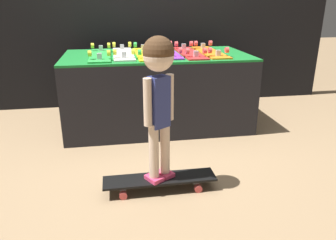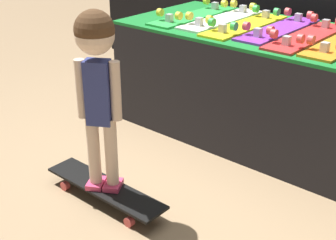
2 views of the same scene
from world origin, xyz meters
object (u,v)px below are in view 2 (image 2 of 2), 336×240
at_px(skateboard_white_on_rack, 222,18).
at_px(skateboard_on_floor, 105,189).
at_px(skateboard_yellow_on_rack, 245,24).
at_px(skateboard_green_on_rack, 193,15).
at_px(skateboard_red_on_rack, 307,35).
at_px(child, 97,69).
at_px(skateboard_purple_on_rack, 279,28).

height_order(skateboard_white_on_rack, skateboard_on_floor, skateboard_white_on_rack).
bearing_deg(skateboard_yellow_on_rack, skateboard_green_on_rack, 179.33).
height_order(skateboard_green_on_rack, skateboard_red_on_rack, same).
xyz_separation_m(skateboard_red_on_rack, child, (-0.48, -1.23, 0.01)).
height_order(skateboard_white_on_rack, skateboard_yellow_on_rack, same).
bearing_deg(skateboard_red_on_rack, skateboard_yellow_on_rack, 179.77).
distance_m(skateboard_purple_on_rack, child, 1.31).
bearing_deg(skateboard_purple_on_rack, skateboard_red_on_rack, -14.32).
height_order(skateboard_purple_on_rack, skateboard_red_on_rack, same).
xyz_separation_m(skateboard_on_floor, child, (0.00, -0.00, 0.67)).
relative_size(skateboard_yellow_on_rack, skateboard_purple_on_rack, 1.00).
bearing_deg(child, skateboard_green_on_rack, 76.77).
height_order(skateboard_green_on_rack, skateboard_white_on_rack, same).
xyz_separation_m(skateboard_white_on_rack, skateboard_on_floor, (0.16, -1.28, -0.67)).
height_order(skateboard_yellow_on_rack, skateboard_on_floor, skateboard_yellow_on_rack).
xyz_separation_m(skateboard_green_on_rack, skateboard_purple_on_rack, (0.64, 0.05, 0.00)).
bearing_deg(skateboard_on_floor, skateboard_red_on_rack, 68.81).
height_order(skateboard_red_on_rack, skateboard_on_floor, skateboard_red_on_rack).
xyz_separation_m(skateboard_white_on_rack, skateboard_yellow_on_rack, (0.21, -0.05, 0.00)).
bearing_deg(skateboard_purple_on_rack, skateboard_on_floor, -101.58).
relative_size(skateboard_red_on_rack, skateboard_on_floor, 1.04).
distance_m(skateboard_red_on_rack, child, 1.32).
xyz_separation_m(skateboard_purple_on_rack, skateboard_on_floor, (-0.26, -1.29, -0.67)).
bearing_deg(skateboard_white_on_rack, skateboard_purple_on_rack, 0.62).
bearing_deg(child, skateboard_yellow_on_rack, 57.48).
height_order(skateboard_purple_on_rack, child, child).
bearing_deg(skateboard_green_on_rack, skateboard_purple_on_rack, 4.27).
bearing_deg(child, skateboard_white_on_rack, 67.09).
height_order(skateboard_purple_on_rack, skateboard_on_floor, skateboard_purple_on_rack).
bearing_deg(child, skateboard_red_on_rack, 38.60).
xyz_separation_m(skateboard_green_on_rack, skateboard_red_on_rack, (0.86, -0.01, 0.00)).
height_order(skateboard_yellow_on_rack, skateboard_red_on_rack, same).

